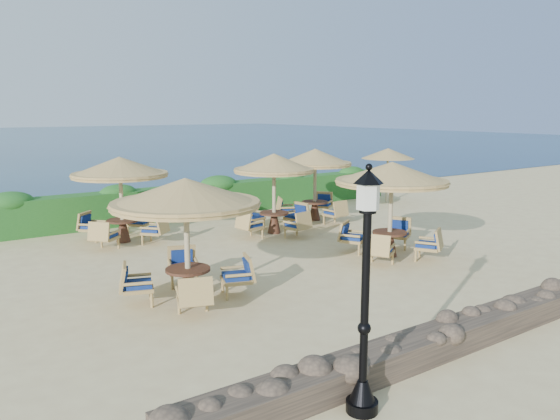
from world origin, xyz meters
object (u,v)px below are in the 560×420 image
(cafe_set_1, at_px, (391,189))
(cafe_set_3, at_px, (274,180))
(lamp_post, at_px, (365,303))
(cafe_set_2, at_px, (121,183))
(extra_parasol, at_px, (388,154))
(cafe_set_4, at_px, (315,170))
(cafe_set_0, at_px, (186,213))

(cafe_set_1, height_order, cafe_set_3, same)
(cafe_set_3, bearing_deg, cafe_set_1, -76.27)
(lamp_post, height_order, cafe_set_2, lamp_post)
(extra_parasol, bearing_deg, cafe_set_4, -165.83)
(cafe_set_0, bearing_deg, extra_parasol, 27.53)
(extra_parasol, bearing_deg, cafe_set_0, -152.47)
(extra_parasol, relative_size, cafe_set_1, 0.77)
(cafe_set_1, distance_m, cafe_set_4, 5.41)
(lamp_post, bearing_deg, cafe_set_0, 90.37)
(cafe_set_2, bearing_deg, cafe_set_3, -19.76)
(extra_parasol, relative_size, cafe_set_3, 0.84)
(cafe_set_3, bearing_deg, cafe_set_2, 160.24)
(cafe_set_0, bearing_deg, cafe_set_3, 40.22)
(cafe_set_3, bearing_deg, lamp_post, -117.61)
(lamp_post, relative_size, cafe_set_2, 1.13)
(extra_parasol, distance_m, cafe_set_3, 7.83)
(cafe_set_4, bearing_deg, lamp_post, -125.20)
(cafe_set_1, relative_size, cafe_set_4, 1.13)
(cafe_set_0, xyz_separation_m, cafe_set_3, (5.14, 4.35, -0.13))
(cafe_set_3, relative_size, cafe_set_4, 1.04)
(cafe_set_0, xyz_separation_m, cafe_set_4, (7.60, 5.31, -0.03))
(lamp_post, bearing_deg, cafe_set_3, 62.39)
(extra_parasol, xyz_separation_m, cafe_set_4, (-5.03, -1.27, -0.29))
(cafe_set_1, relative_size, cafe_set_3, 1.09)
(cafe_set_3, distance_m, cafe_set_4, 2.65)
(cafe_set_2, bearing_deg, cafe_set_4, -5.44)
(cafe_set_2, xyz_separation_m, cafe_set_4, (7.02, -0.67, 0.03))
(cafe_set_2, bearing_deg, cafe_set_0, -95.60)
(lamp_post, relative_size, cafe_set_1, 1.06)
(lamp_post, bearing_deg, cafe_set_2, 87.23)
(cafe_set_2, relative_size, cafe_set_4, 1.06)
(lamp_post, relative_size, cafe_set_4, 1.19)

